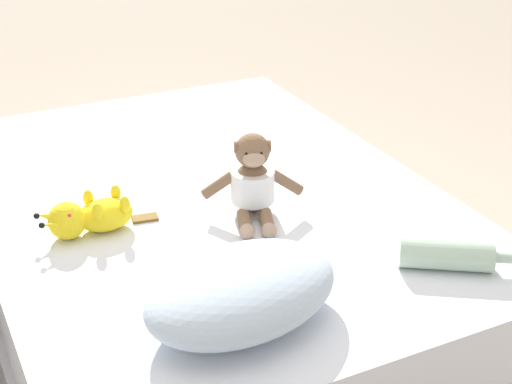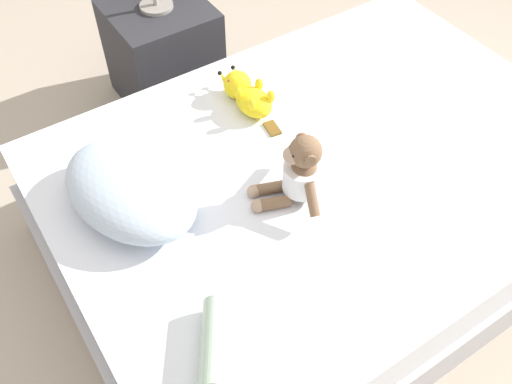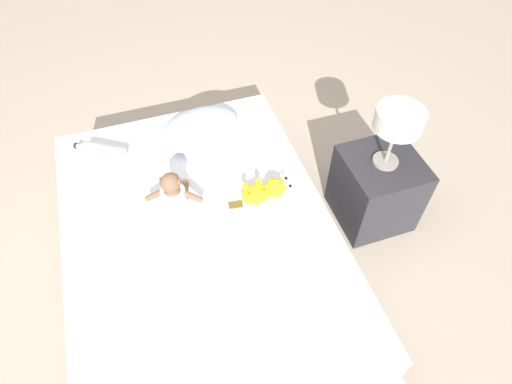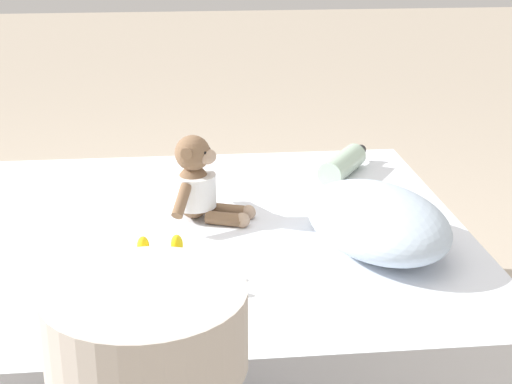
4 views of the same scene
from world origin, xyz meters
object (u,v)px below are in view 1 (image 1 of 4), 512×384
(pillow, at_px, (242,291))
(glass_bottle, at_px, (448,254))
(bed, at_px, (206,257))
(plush_monkey, at_px, (253,182))
(plush_yellow_creature, at_px, (89,216))

(pillow, bearing_deg, glass_bottle, 176.66)
(bed, xyz_separation_m, plush_monkey, (-0.07, 0.18, 0.32))
(plush_monkey, bearing_deg, bed, -68.02)
(bed, height_order, glass_bottle, glass_bottle)
(bed, xyz_separation_m, glass_bottle, (-0.38, 0.65, 0.26))
(bed, distance_m, plush_yellow_creature, 0.46)
(plush_yellow_creature, xyz_separation_m, glass_bottle, (-0.74, 0.56, -0.01))
(bed, xyz_separation_m, plush_yellow_creature, (0.36, 0.09, 0.27))
(pillow, xyz_separation_m, plush_yellow_creature, (0.20, -0.53, -0.03))
(bed, height_order, plush_monkey, plush_monkey)
(pillow, height_order, plush_yellow_creature, pillow)
(pillow, relative_size, glass_bottle, 1.91)
(pillow, bearing_deg, plush_yellow_creature, -69.46)
(pillow, distance_m, plush_monkey, 0.50)
(bed, relative_size, plush_monkey, 6.54)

